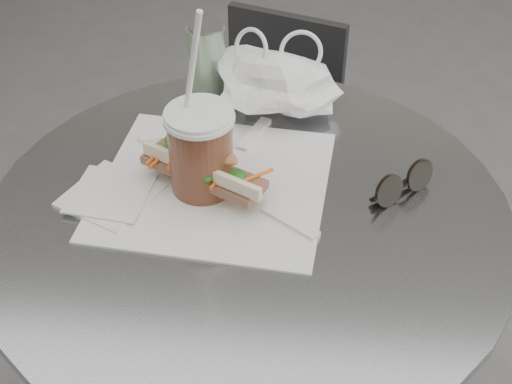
# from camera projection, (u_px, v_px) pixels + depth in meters

# --- Properties ---
(cafe_table) EXTENTS (0.76, 0.76, 0.74)m
(cafe_table) POSITION_uv_depth(u_px,v_px,m) (249.00, 330.00, 1.20)
(cafe_table) COLOR slate
(cafe_table) RESTS_ON ground
(chair_far) EXTENTS (0.37, 0.40, 0.69)m
(chair_far) POSITION_uv_depth(u_px,v_px,m) (263.00, 179.00, 1.75)
(chair_far) COLOR #313133
(chair_far) RESTS_ON ground
(sandwich_paper) EXTENTS (0.35, 0.34, 0.00)m
(sandwich_paper) POSITION_uv_depth(u_px,v_px,m) (214.00, 184.00, 1.06)
(sandwich_paper) COLOR white
(sandwich_paper) RESTS_ON cafe_table
(banh_mi) EXTENTS (0.25, 0.19, 0.08)m
(banh_mi) POSITION_uv_depth(u_px,v_px,m) (204.00, 167.00, 1.03)
(banh_mi) COLOR #CA824C
(banh_mi) RESTS_ON sandwich_paper
(iced_coffee) EXTENTS (0.10, 0.10, 0.29)m
(iced_coffee) POSITION_uv_depth(u_px,v_px,m) (201.00, 150.00, 1.01)
(iced_coffee) COLOR brown
(iced_coffee) RESTS_ON cafe_table
(sunglasses) EXTENTS (0.10, 0.09, 0.05)m
(sunglasses) POSITION_uv_depth(u_px,v_px,m) (403.00, 184.00, 1.04)
(sunglasses) COLOR black
(sunglasses) RESTS_ON cafe_table
(plastic_bag) EXTENTS (0.24, 0.21, 0.10)m
(plastic_bag) POSITION_uv_depth(u_px,v_px,m) (274.00, 84.00, 1.19)
(plastic_bag) COLOR white
(plastic_bag) RESTS_ON cafe_table
(napkin_stack) EXTENTS (0.16, 0.16, 0.01)m
(napkin_stack) POSITION_uv_depth(u_px,v_px,m) (111.00, 195.00, 1.04)
(napkin_stack) COLOR white
(napkin_stack) RESTS_ON cafe_table
(drink_can) EXTENTS (0.06, 0.06, 0.12)m
(drink_can) POSITION_uv_depth(u_px,v_px,m) (207.00, 58.00, 1.23)
(drink_can) COLOR #6AA460
(drink_can) RESTS_ON cafe_table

